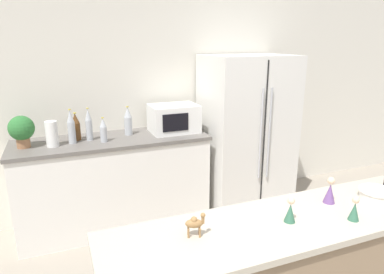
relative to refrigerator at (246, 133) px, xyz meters
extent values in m
cube|color=silver|center=(-0.98, 0.40, 0.42)|extent=(8.00, 0.06, 2.55)
cube|color=white|center=(-1.46, 0.07, -0.40)|extent=(1.82, 0.60, 0.90)
cube|color=#66605B|center=(-1.46, 0.07, 0.06)|extent=(1.85, 0.63, 0.03)
cube|color=silver|center=(0.00, 0.00, 0.00)|extent=(0.92, 0.70, 1.70)
cube|color=black|center=(0.00, -0.35, 0.00)|extent=(0.01, 0.01, 1.63)
cylinder|color=#B2B5BA|center=(-0.05, -0.37, 0.08)|extent=(0.02, 0.02, 0.93)
cylinder|color=#B2B5BA|center=(0.05, -0.37, 0.08)|extent=(0.02, 0.02, 0.93)
cube|color=#B7AD99|center=(-0.86, -1.88, 0.08)|extent=(1.97, 0.52, 0.03)
cylinder|color=#9E6B47|center=(-2.23, 0.06, 0.13)|extent=(0.11, 0.11, 0.10)
sphere|color=#2D7033|center=(-2.23, 0.06, 0.26)|extent=(0.22, 0.22, 0.22)
cylinder|color=white|center=(-1.99, 0.00, 0.20)|extent=(0.11, 0.11, 0.23)
cube|color=white|center=(-0.81, 0.09, 0.22)|extent=(0.48, 0.36, 0.28)
cube|color=black|center=(-0.86, -0.09, 0.22)|extent=(0.26, 0.01, 0.17)
cylinder|color=#B2B7BC|center=(-1.82, 0.04, 0.18)|extent=(0.07, 0.07, 0.20)
cone|color=#B2B7BC|center=(-1.82, 0.04, 0.34)|extent=(0.06, 0.06, 0.11)
cylinder|color=gold|center=(-1.82, 0.04, 0.40)|extent=(0.02, 0.02, 0.01)
cylinder|color=#B2B7BC|center=(-1.54, -0.02, 0.15)|extent=(0.06, 0.06, 0.14)
cone|color=#B2B7BC|center=(-1.54, -0.02, 0.27)|extent=(0.06, 0.06, 0.08)
cylinder|color=gold|center=(-1.54, -0.02, 0.31)|extent=(0.02, 0.02, 0.01)
cylinder|color=#B2B7BC|center=(-1.28, 0.14, 0.17)|extent=(0.08, 0.08, 0.18)
cone|color=#B2B7BC|center=(-1.28, 0.14, 0.31)|extent=(0.07, 0.07, 0.10)
cylinder|color=gold|center=(-1.28, 0.14, 0.37)|extent=(0.03, 0.03, 0.01)
cylinder|color=brown|center=(-1.77, 0.14, 0.16)|extent=(0.08, 0.08, 0.16)
cone|color=brown|center=(-1.77, 0.14, 0.29)|extent=(0.08, 0.08, 0.09)
cylinder|color=gold|center=(-1.77, 0.14, 0.34)|extent=(0.03, 0.03, 0.01)
cylinder|color=#B2B7BC|center=(-1.66, 0.08, 0.18)|extent=(0.06, 0.06, 0.19)
cone|color=#B2B7BC|center=(-1.66, 0.08, 0.33)|extent=(0.06, 0.06, 0.11)
cylinder|color=gold|center=(-1.66, 0.08, 0.39)|extent=(0.02, 0.02, 0.01)
cylinder|color=white|center=(-0.22, -1.87, 0.12)|extent=(0.19, 0.19, 0.05)
torus|color=white|center=(-0.22, -1.87, 0.15)|extent=(0.20, 0.20, 0.02)
ellipsoid|color=olive|center=(-1.37, -1.84, 0.16)|extent=(0.09, 0.07, 0.04)
sphere|color=olive|center=(-1.37, -1.84, 0.18)|extent=(0.03, 0.03, 0.03)
cylinder|color=olive|center=(-1.33, -1.85, 0.18)|extent=(0.02, 0.02, 0.04)
sphere|color=olive|center=(-1.33, -1.85, 0.21)|extent=(0.02, 0.02, 0.02)
cylinder|color=olive|center=(-1.34, -1.84, 0.12)|extent=(0.01, 0.01, 0.05)
cylinder|color=olive|center=(-1.35, -1.86, 0.12)|extent=(0.01, 0.01, 0.05)
cylinder|color=olive|center=(-1.39, -1.82, 0.12)|extent=(0.01, 0.01, 0.05)
cylinder|color=olive|center=(-1.40, -1.84, 0.12)|extent=(0.01, 0.01, 0.05)
cone|color=#6B4784|center=(-0.52, -1.80, 0.15)|extent=(0.07, 0.07, 0.11)
sphere|color=beige|center=(-0.52, -1.80, 0.23)|extent=(0.04, 0.04, 0.04)
cone|color=#33664C|center=(-0.54, -2.01, 0.14)|extent=(0.06, 0.06, 0.10)
sphere|color=beige|center=(-0.54, -2.01, 0.21)|extent=(0.04, 0.04, 0.04)
cone|color=#33664C|center=(-0.86, -1.90, 0.15)|extent=(0.06, 0.06, 0.10)
sphere|color=beige|center=(-0.86, -1.90, 0.21)|extent=(0.04, 0.04, 0.04)
camera|label=1|loc=(-1.91, -3.18, 1.00)|focal=32.00mm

